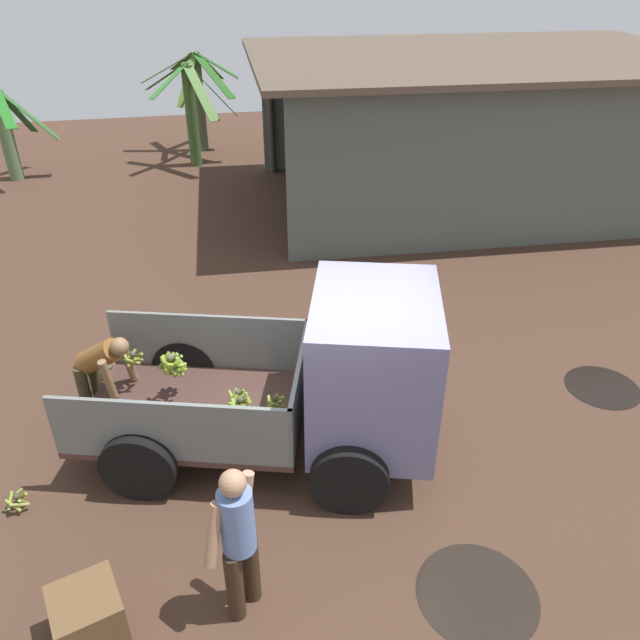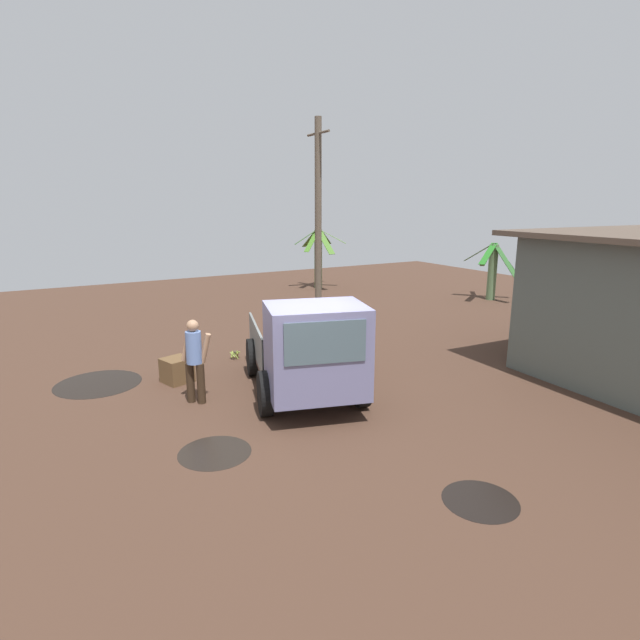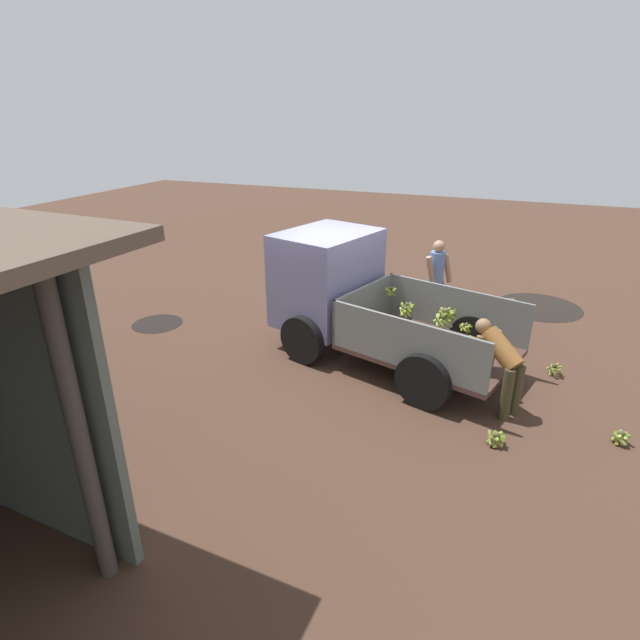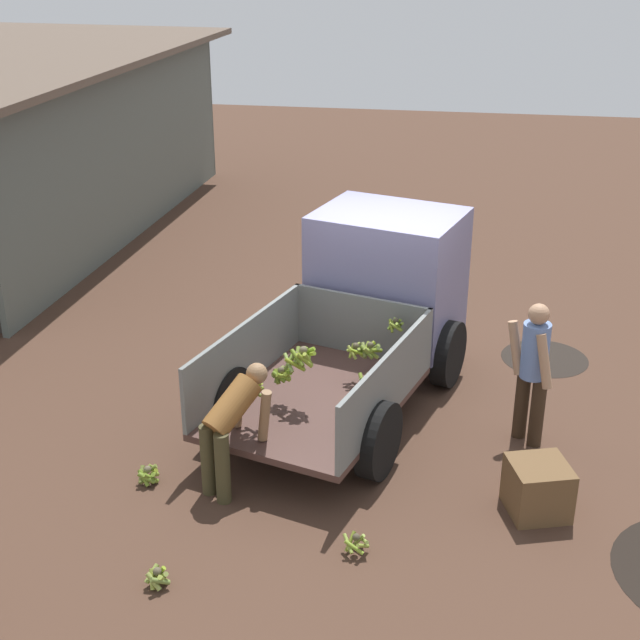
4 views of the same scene
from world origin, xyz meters
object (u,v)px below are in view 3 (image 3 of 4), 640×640
banana_bunch_on_ground_1 (555,369)px  banana_bunch_on_ground_2 (496,438)px  person_worker_loading (501,361)px  banana_bunch_on_ground_0 (621,437)px  cargo_truck (345,291)px  wooden_crate_0 (502,316)px  person_foreground_visitor (436,277)px

banana_bunch_on_ground_1 → banana_bunch_on_ground_2: bearing=71.3°
banana_bunch_on_ground_2 → banana_bunch_on_ground_1: bearing=-108.7°
person_worker_loading → banana_bunch_on_ground_0: (-1.60, 0.28, -0.67)m
cargo_truck → person_worker_loading: bearing=173.7°
person_worker_loading → wooden_crate_0: 3.14m
banana_bunch_on_ground_2 → wooden_crate_0: size_ratio=0.43×
cargo_truck → person_worker_loading: (-2.75, 1.15, -0.31)m
banana_bunch_on_ground_0 → banana_bunch_on_ground_1: (0.75, -1.68, 0.02)m
cargo_truck → person_foreground_visitor: cargo_truck is taller
cargo_truck → person_worker_loading: size_ratio=3.40×
person_worker_loading → wooden_crate_0: bearing=-55.0°
person_worker_loading → banana_bunch_on_ground_1: person_worker_loading is taller
banana_bunch_on_ground_0 → wooden_crate_0: bearing=-63.2°
banana_bunch_on_ground_2 → person_foreground_visitor: bearing=-68.9°
cargo_truck → banana_bunch_on_ground_2: size_ratio=18.05×
person_foreground_visitor → banana_bunch_on_ground_2: (-1.52, 3.96, -0.83)m
banana_bunch_on_ground_2 → wooden_crate_0: (0.17, -4.00, 0.17)m
person_foreground_visitor → person_worker_loading: size_ratio=1.30×
person_worker_loading → banana_bunch_on_ground_2: person_worker_loading is taller
cargo_truck → banana_bunch_on_ground_1: size_ratio=16.83×
banana_bunch_on_ground_1 → wooden_crate_0: 1.95m
cargo_truck → banana_bunch_on_ground_2: cargo_truck is taller
person_worker_loading → banana_bunch_on_ground_0: size_ratio=5.23×
banana_bunch_on_ground_0 → banana_bunch_on_ground_2: bearing=22.4°
wooden_crate_0 → banana_bunch_on_ground_0: bearing=116.8°
banana_bunch_on_ground_1 → person_worker_loading: bearing=58.6°
person_worker_loading → banana_bunch_on_ground_0: bearing=-156.5°
banana_bunch_on_ground_0 → wooden_crate_0: (1.70, -3.37, 0.17)m
person_foreground_visitor → person_worker_loading: (-1.45, 3.05, -0.16)m
person_worker_loading → banana_bunch_on_ground_0: person_worker_loading is taller
wooden_crate_0 → banana_bunch_on_ground_1: bearing=119.4°
cargo_truck → person_foreground_visitor: size_ratio=2.63×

